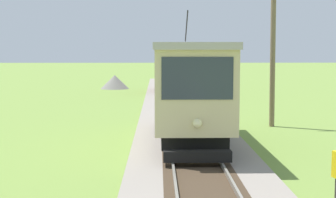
{
  "coord_description": "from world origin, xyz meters",
  "views": [
    {
      "loc": [
        -1.14,
        3.57,
        3.63
      ],
      "look_at": [
        -0.75,
        23.24,
        1.59
      ],
      "focal_mm": 51.99,
      "sensor_mm": 36.0,
      "label": 1
    }
  ],
  "objects_px": {
    "freight_car": "(172,74)",
    "utility_pole_mid": "(273,47)",
    "gravel_pile": "(115,82)",
    "red_tram": "(189,87)"
  },
  "relations": [
    {
      "from": "red_tram",
      "to": "freight_car",
      "type": "bearing_deg",
      "value": 90.01
    },
    {
      "from": "red_tram",
      "to": "utility_pole_mid",
      "type": "height_order",
      "value": "utility_pole_mid"
    },
    {
      "from": "freight_car",
      "to": "gravel_pile",
      "type": "xyz_separation_m",
      "value": [
        -5.11,
        4.43,
        -0.94
      ]
    },
    {
      "from": "utility_pole_mid",
      "to": "red_tram",
      "type": "bearing_deg",
      "value": -133.36
    },
    {
      "from": "freight_car",
      "to": "gravel_pile",
      "type": "height_order",
      "value": "freight_car"
    },
    {
      "from": "red_tram",
      "to": "freight_car",
      "type": "height_order",
      "value": "red_tram"
    },
    {
      "from": "freight_car",
      "to": "gravel_pile",
      "type": "relative_size",
      "value": 2.01
    },
    {
      "from": "red_tram",
      "to": "freight_car",
      "type": "relative_size",
      "value": 1.64
    },
    {
      "from": "freight_car",
      "to": "utility_pole_mid",
      "type": "distance_m",
      "value": 17.88
    },
    {
      "from": "gravel_pile",
      "to": "utility_pole_mid",
      "type": "bearing_deg",
      "value": -66.81
    }
  ]
}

